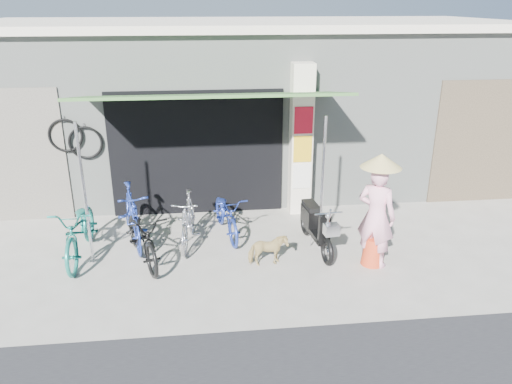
{
  "coord_description": "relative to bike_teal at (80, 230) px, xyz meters",
  "views": [
    {
      "loc": [
        -1.08,
        -6.96,
        4.08
      ],
      "look_at": [
        -0.2,
        1.0,
        1.0
      ],
      "focal_mm": 35.0,
      "sensor_mm": 36.0,
      "label": 1
    }
  ],
  "objects": [
    {
      "name": "street_dog",
      "position": [
        3.08,
        -0.63,
        -0.23
      ],
      "size": [
        0.66,
        0.36,
        0.54
      ],
      "primitive_type": "imported",
      "rotation": [
        0.0,
        0.0,
        1.68
      ],
      "color": "tan",
      "rests_on": "ground"
    },
    {
      "name": "bike_black",
      "position": [
        1.04,
        -0.26,
        -0.04
      ],
      "size": [
        1.17,
        1.84,
        0.91
      ],
      "primitive_type": "imported",
      "rotation": [
        0.0,
        0.0,
        0.35
      ],
      "color": "black",
      "rests_on": "ground"
    },
    {
      "name": "ground",
      "position": [
        3.17,
        -0.86,
        -0.5
      ],
      "size": [
        80.0,
        80.0,
        0.0
      ],
      "primitive_type": "plane",
      "color": "#A29D92",
      "rests_on": "ground"
    },
    {
      "name": "neighbour_right",
      "position": [
        8.17,
        1.73,
        0.8
      ],
      "size": [
        2.6,
        0.06,
        2.6
      ],
      "primitive_type": "cube",
      "color": "brown",
      "rests_on": "ground"
    },
    {
      "name": "awning",
      "position": [
        2.27,
        0.77,
        2.02
      ],
      "size": [
        4.6,
        1.88,
        2.72
      ],
      "color": "#335D2A",
      "rests_on": "ground"
    },
    {
      "name": "bicycle_shop",
      "position": [
        3.16,
        4.24,
        1.34
      ],
      "size": [
        12.3,
        5.3,
        3.66
      ],
      "color": "gray",
      "rests_on": "ground"
    },
    {
      "name": "bike_silver",
      "position": [
        1.78,
        0.29,
        -0.03
      ],
      "size": [
        0.61,
        1.61,
        0.95
      ],
      "primitive_type": "imported",
      "rotation": [
        0.0,
        0.0,
        -0.11
      ],
      "color": "silver",
      "rests_on": "ground"
    },
    {
      "name": "shop_pillar",
      "position": [
        4.02,
        1.59,
        1.0
      ],
      "size": [
        0.42,
        0.44,
        3.0
      ],
      "color": "silver",
      "rests_on": "ground"
    },
    {
      "name": "bike_navy",
      "position": [
        2.48,
        0.58,
        -0.08
      ],
      "size": [
        0.84,
        1.67,
        0.83
      ],
      "primitive_type": "imported",
      "rotation": [
        0.0,
        0.0,
        0.19
      ],
      "color": "navy",
      "rests_on": "ground"
    },
    {
      "name": "nun",
      "position": [
        4.8,
        -0.77,
        0.43
      ],
      "size": [
        0.74,
        0.72,
        1.9
      ],
      "rotation": [
        0.0,
        0.0,
        2.43
      ],
      "color": "pink",
      "rests_on": "ground"
    },
    {
      "name": "moped",
      "position": [
        3.98,
        -0.1,
        -0.08
      ],
      "size": [
        0.46,
        1.63,
        0.92
      ],
      "rotation": [
        0.0,
        0.0,
        0.1
      ],
      "color": "black",
      "rests_on": "ground"
    },
    {
      "name": "bike_teal",
      "position": [
        0.0,
        0.0,
        0.0
      ],
      "size": [
        0.67,
        1.9,
        1.0
      ],
      "primitive_type": "imported",
      "rotation": [
        0.0,
        0.0,
        -0.0
      ],
      "color": "#1A7769",
      "rests_on": "ground"
    },
    {
      "name": "bike_blue",
      "position": [
        0.8,
        0.45,
        0.03
      ],
      "size": [
        0.91,
        1.83,
        1.06
      ],
      "primitive_type": "imported",
      "rotation": [
        0.0,
        0.0,
        0.25
      ],
      "color": "navy",
      "rests_on": "ground"
    }
  ]
}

